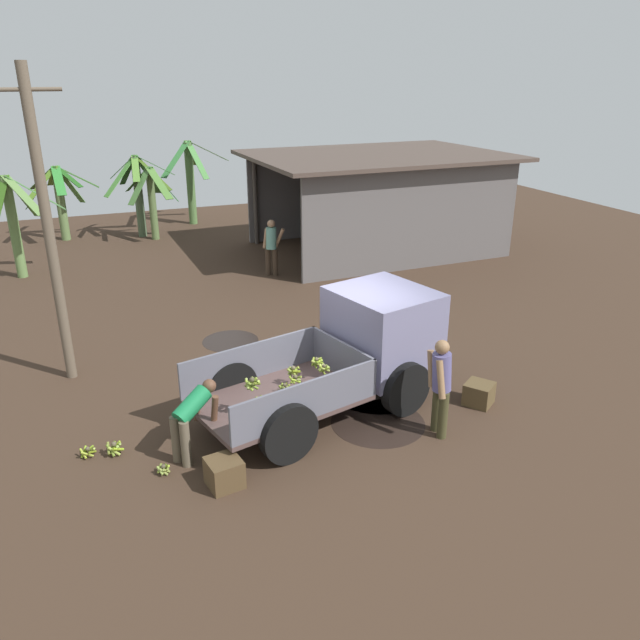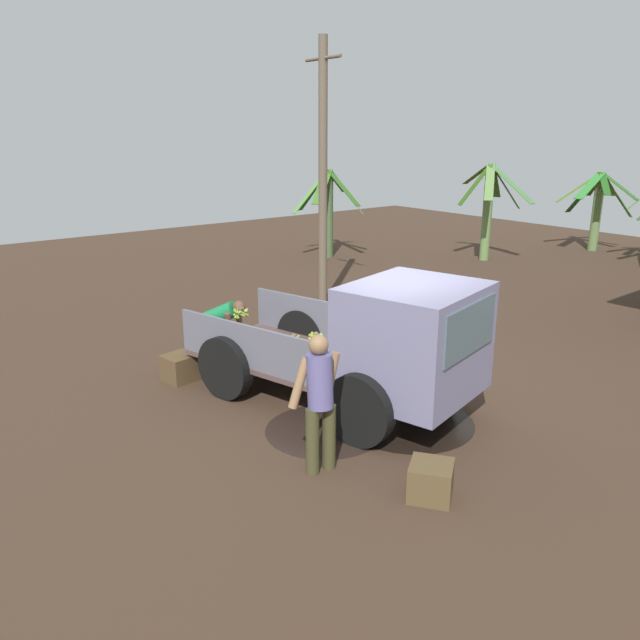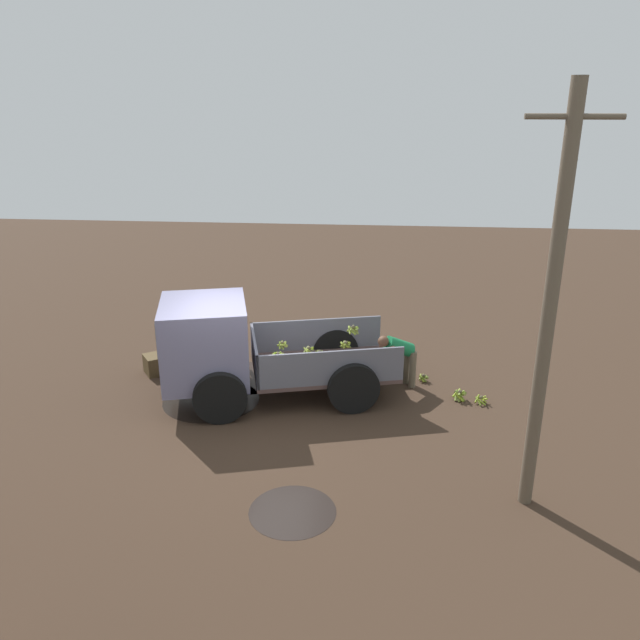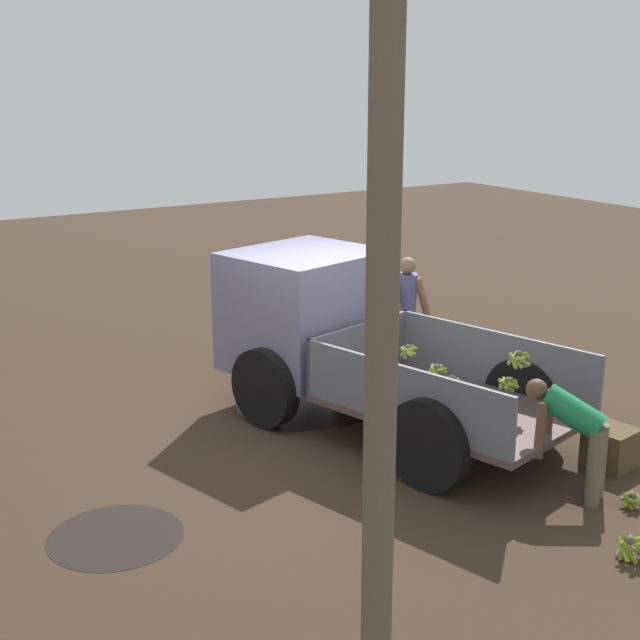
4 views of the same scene
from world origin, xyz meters
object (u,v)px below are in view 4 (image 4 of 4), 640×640
wooden_crate_0 (611,447)px  banana_bunch_on_ground_1 (632,499)px  person_foreground_visitor (406,310)px  banana_bunch_on_ground_0 (630,547)px  cargo_truck (332,330)px  wooden_crate_1 (322,346)px  utility_pole (383,290)px  person_worker_loading (574,428)px

wooden_crate_0 → banana_bunch_on_ground_1: bearing=142.6°
person_foreground_visitor → banana_bunch_on_ground_0: person_foreground_visitor is taller
cargo_truck → person_foreground_visitor: bearing=-83.4°
wooden_crate_0 → wooden_crate_1: size_ratio=1.01×
banana_bunch_on_ground_0 → cargo_truck: bearing=3.8°
banana_bunch_on_ground_0 → wooden_crate_0: bearing=-44.4°
person_foreground_visitor → wooden_crate_0: (-3.58, -0.07, -0.72)m
banana_bunch_on_ground_0 → wooden_crate_0: wooden_crate_0 is taller
wooden_crate_0 → utility_pole: bearing=113.7°
banana_bunch_on_ground_1 → wooden_crate_0: (0.78, -0.60, 0.12)m
banana_bunch_on_ground_1 → wooden_crate_0: 0.99m
wooden_crate_1 → wooden_crate_0: bearing=-172.1°
person_foreground_visitor → person_worker_loading: person_foreground_visitor is taller
person_worker_loading → person_foreground_visitor: bearing=-42.9°
person_foreground_visitor → banana_bunch_on_ground_0: bearing=-8.8°
banana_bunch_on_ground_0 → wooden_crate_1: 6.27m
utility_pole → wooden_crate_0: bearing=-66.3°
person_foreground_visitor → person_worker_loading: bearing=-6.3°
cargo_truck → wooden_crate_0: size_ratio=9.89×
cargo_truck → banana_bunch_on_ground_0: bearing=169.4°
banana_bunch_on_ground_0 → person_worker_loading: bearing=-22.8°
person_foreground_visitor → wooden_crate_0: bearing=7.1°
person_foreground_visitor → wooden_crate_0: 3.65m
person_worker_loading → banana_bunch_on_ground_0: 1.39m
utility_pole → wooden_crate_1: size_ratio=12.34×
person_foreground_visitor → wooden_crate_0: size_ratio=3.57×
person_worker_loading → banana_bunch_on_ground_0: (-1.16, 0.49, -0.60)m
person_worker_loading → wooden_crate_0: person_worker_loading is taller
person_foreground_visitor → person_worker_loading: (-3.84, 0.83, -0.22)m
wooden_crate_0 → wooden_crate_1: (4.81, 0.67, -0.01)m
person_foreground_visitor → cargo_truck: bearing=-63.0°
wooden_crate_0 → person_worker_loading: bearing=106.2°
cargo_truck → wooden_crate_1: cargo_truck is taller
banana_bunch_on_ground_1 → wooden_crate_0: size_ratio=0.45×
cargo_truck → banana_bunch_on_ground_1: (-3.74, -1.08, -0.96)m
person_worker_loading → wooden_crate_1: size_ratio=2.51×
banana_bunch_on_ground_1 → utility_pole: bearing=107.0°
cargo_truck → wooden_crate_1: 2.27m
banana_bunch_on_ground_0 → banana_bunch_on_ground_1: 1.02m
utility_pole → person_worker_loading: bearing=-64.5°
person_worker_loading → wooden_crate_1: person_worker_loading is taller
wooden_crate_0 → wooden_crate_1: bearing=7.9°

